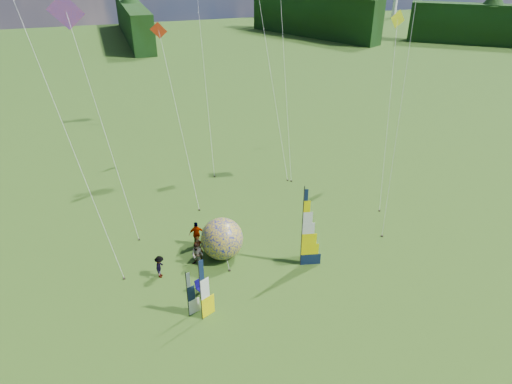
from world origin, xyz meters
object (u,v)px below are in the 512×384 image
object	(u,v)px
side_banner_left	(200,291)
spectator_b	(197,255)
spectator_c	(160,267)
camp_chair	(201,288)
kite_whale	(265,30)
side_banner_far	(187,295)
feather_banner_main	(302,229)
spectator_d	(197,234)
spectator_a	(198,248)
bol_inflatable	(222,239)

from	to	relation	value
side_banner_left	spectator_b	size ratio (longest dim) A/B	2.42
spectator_b	spectator_c	size ratio (longest dim) A/B	1.08
spectator_b	camp_chair	bearing A→B (deg)	-62.92
spectator_b	kite_whale	xyz separation A→B (m)	(9.76, 14.53, 10.93)
spectator_b	spectator_c	xyz separation A→B (m)	(-2.44, -0.38, -0.06)
side_banner_left	side_banner_far	xyz separation A→B (m)	(-0.64, 0.49, -0.50)
feather_banner_main	side_banner_left	xyz separation A→B (m)	(-7.03, -2.65, -0.80)
spectator_d	camp_chair	xyz separation A→B (m)	(-0.86, -4.99, -0.43)
side_banner_left	spectator_c	size ratio (longest dim) A/B	2.62
feather_banner_main	spectator_d	size ratio (longest dim) A/B	3.08
side_banner_left	camp_chair	world-z (taller)	side_banner_left
spectator_a	spectator_d	bearing A→B (deg)	79.85
bol_inflatable	spectator_c	xyz separation A→B (m)	(-4.18, -0.79, -0.62)
side_banner_far	bol_inflatable	xyz separation A→B (m)	(3.21, 4.72, -0.10)
camp_chair	spectator_d	bearing A→B (deg)	56.69
side_banner_left	feather_banner_main	bearing A→B (deg)	-3.70
side_banner_left	spectator_d	world-z (taller)	side_banner_left
spectator_c	kite_whale	xyz separation A→B (m)	(12.19, 14.91, 10.99)
bol_inflatable	spectator_c	world-z (taller)	bol_inflatable
spectator_d	kite_whale	bearing A→B (deg)	-120.44
feather_banner_main	spectator_a	xyz separation A→B (m)	(-6.01, 2.72, -1.91)
side_banner_left	spectator_b	xyz separation A→B (m)	(0.83, 4.80, -1.16)
bol_inflatable	spectator_a	xyz separation A→B (m)	(-1.55, 0.17, -0.52)
side_banner_left	side_banner_far	size ratio (longest dim) A/B	1.34
side_banner_left	kite_whale	xyz separation A→B (m)	(10.59, 19.33, 9.77)
side_banner_far	camp_chair	world-z (taller)	side_banner_far
bol_inflatable	spectator_d	size ratio (longest dim) A/B	1.53
spectator_a	kite_whale	xyz separation A→B (m)	(9.56, 13.95, 10.89)
bol_inflatable	spectator_c	bearing A→B (deg)	-169.26
side_banner_left	spectator_a	xyz separation A→B (m)	(1.03, 5.38, -1.12)
kite_whale	side_banner_far	bearing A→B (deg)	-121.26
spectator_d	kite_whale	size ratio (longest dim) A/B	0.08
feather_banner_main	camp_chair	size ratio (longest dim) A/B	5.84
bol_inflatable	camp_chair	size ratio (longest dim) A/B	2.90
spectator_c	camp_chair	size ratio (longest dim) A/B	1.59
spectator_a	feather_banner_main	bearing A→B (deg)	-25.83
spectator_b	spectator_d	size ratio (longest dim) A/B	0.91
spectator_c	bol_inflatable	bearing A→B (deg)	-57.16
kite_whale	side_banner_left	bearing A→B (deg)	-119.19
feather_banner_main	spectator_b	xyz separation A→B (m)	(-6.20, 2.15, -1.96)
spectator_c	spectator_d	bearing A→B (deg)	-25.89
side_banner_left	bol_inflatable	distance (m)	5.84
feather_banner_main	kite_whale	xyz separation A→B (m)	(3.56, 16.68, 8.97)
kite_whale	spectator_b	bearing A→B (deg)	-124.35
spectator_c	camp_chair	distance (m)	3.14
side_banner_left	spectator_d	distance (m)	7.20
spectator_a	kite_whale	bearing A→B (deg)	54.14
feather_banner_main	spectator_b	distance (m)	6.85
feather_banner_main	spectator_b	world-z (taller)	feather_banner_main
side_banner_left	camp_chair	xyz separation A→B (m)	(0.42, 2.02, -1.50)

